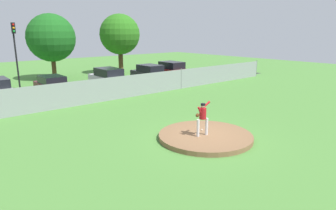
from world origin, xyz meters
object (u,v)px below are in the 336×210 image
Objects in this scene: baseball at (202,130)px; parked_car_red at (172,71)px; parked_car_charcoal at (150,74)px; parked_car_burgundy at (52,86)px; traffic_light_near at (15,45)px; pitcher_youth at (202,116)px; parked_car_white at (109,79)px.

baseball is 17.88m from parked_car_red.
parked_car_charcoal is at bearing -177.35° from parked_car_red.
traffic_light_near is (-1.17, 4.77, 3.05)m from parked_car_burgundy.
parked_car_white is at bearing 77.06° from pitcher_youth.
parked_car_charcoal is at bearing 61.87° from baseball.
parked_car_white is at bearing 78.70° from baseball.
parked_car_burgundy is at bearing -76.17° from traffic_light_near.
parked_car_burgundy reaches higher than baseball.
parked_car_charcoal is (8.15, 14.75, -0.36)m from pitcher_youth.
pitcher_youth is 0.33× the size of parked_car_white.
baseball is 14.01m from parked_car_burgundy.
parked_car_burgundy is (-2.28, 13.82, 0.51)m from baseball.
traffic_light_near is at bearing 100.53° from baseball.
baseball is at bearing -101.30° from parked_car_white.
parked_car_burgundy is at bearing -177.47° from parked_car_red.
traffic_light_near reaches higher than parked_car_charcoal.
parked_car_white is at bearing -176.76° from parked_car_charcoal.
parked_car_charcoal is (7.62, 14.25, 0.56)m from baseball.
parked_car_charcoal is at bearing 61.07° from pitcher_youth.
parked_car_burgundy is 12.90m from parked_car_red.
pitcher_youth is 0.39× the size of parked_car_burgundy.
traffic_light_near reaches higher than pitcher_youth.
parked_car_charcoal is 0.77× the size of traffic_light_near.
parked_car_charcoal reaches higher than parked_car_burgundy.
pitcher_youth is 14.43m from parked_car_burgundy.
traffic_light_near reaches higher than baseball.
parked_car_charcoal is at bearing 3.24° from parked_car_white.
parked_car_red is at bearing 3.02° from parked_car_white.
baseball is (0.53, 0.50, -0.92)m from pitcher_youth.
pitcher_youth is 0.35× the size of parked_car_red.
traffic_light_near is (-6.25, 4.61, 2.97)m from parked_car_white.
parked_car_white is (-4.83, -0.27, 0.03)m from parked_car_charcoal.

